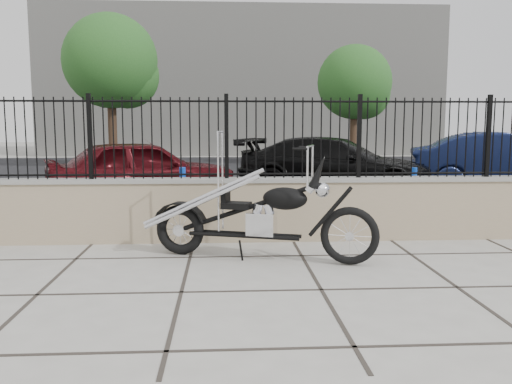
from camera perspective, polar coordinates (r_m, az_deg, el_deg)
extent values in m
plane|color=#99968E|center=(5.96, 6.89, -10.19)|extent=(90.00, 90.00, 0.00)
plane|color=black|center=(18.21, -0.06, 1.70)|extent=(30.00, 30.00, 0.00)
cube|color=gray|center=(8.26, 3.88, -1.80)|extent=(14.00, 0.36, 0.96)
cube|color=black|center=(8.16, 3.95, 5.70)|extent=(14.00, 0.08, 1.20)
cube|color=beige|center=(32.19, -1.51, 11.28)|extent=(22.00, 6.00, 8.00)
imported|color=#40090D|center=(12.37, -11.85, 2.21)|extent=(4.54, 3.07, 1.43)
imported|color=black|center=(13.81, 8.34, 2.78)|extent=(5.29, 3.77, 1.42)
imported|color=#0F1739|center=(15.24, 24.75, 2.84)|extent=(4.96, 2.91, 1.54)
cylinder|color=#0E31D3|center=(10.18, -7.71, -0.11)|extent=(0.12, 0.12, 0.97)
cylinder|color=blue|center=(11.25, 16.26, 0.20)|extent=(0.13, 0.13, 0.90)
cylinder|color=#382619|center=(22.20, -14.87, 6.90)|extent=(0.34, 0.34, 3.42)
sphere|color=#2E6C28|center=(22.35, -15.10, 13.64)|extent=(3.65, 3.65, 3.65)
cylinder|color=#382619|center=(22.72, 10.21, 6.27)|extent=(0.28, 0.28, 2.82)
sphere|color=#326E29|center=(22.79, 10.33, 11.70)|extent=(3.00, 3.00, 3.00)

